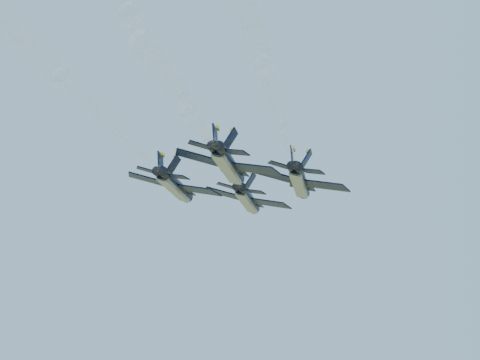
# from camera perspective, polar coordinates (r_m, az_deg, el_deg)

# --- Properties ---
(jet_lead) EXTENTS (14.18, 18.62, 5.01)m
(jet_lead) POSITION_cam_1_polar(r_m,az_deg,el_deg) (107.18, 0.70, -1.69)
(jet_lead) COLOR black
(jet_left) EXTENTS (14.18, 18.62, 5.01)m
(jet_left) POSITION_cam_1_polar(r_m,az_deg,el_deg) (98.54, -5.48, -0.55)
(jet_left) COLOR black
(jet_right) EXTENTS (14.18, 18.62, 5.01)m
(jet_right) POSITION_cam_1_polar(r_m,az_deg,el_deg) (95.76, 5.15, -0.17)
(jet_right) COLOR black
(jet_slot) EXTENTS (14.18, 18.62, 5.01)m
(jet_slot) POSITION_cam_1_polar(r_m,az_deg,el_deg) (86.58, -0.94, 1.25)
(jet_slot) COLOR black
(smoke_trail_lead) EXTENTS (5.02, 49.12, 2.18)m
(smoke_trail_lead) POSITION_cam_1_polar(r_m,az_deg,el_deg) (70.87, -4.07, 4.75)
(smoke_trail_lead) COLOR white
(smoke_trail_left) EXTENTS (5.02, 49.12, 2.18)m
(smoke_trail_left) POSITION_cam_1_polar(r_m,az_deg,el_deg) (63.91, -14.38, 7.27)
(smoke_trail_left) COLOR white
(smoke_trail_right) EXTENTS (5.02, 49.12, 2.18)m
(smoke_trail_right) POSITION_cam_1_polar(r_m,az_deg,el_deg) (59.39, 2.22, 8.48)
(smoke_trail_right) COLOR white
(smoke_trail_slot) EXTENTS (5.02, 49.12, 2.18)m
(smoke_trail_slot) POSITION_cam_1_polar(r_m,az_deg,el_deg) (51.64, -8.83, 12.21)
(smoke_trail_slot) COLOR white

